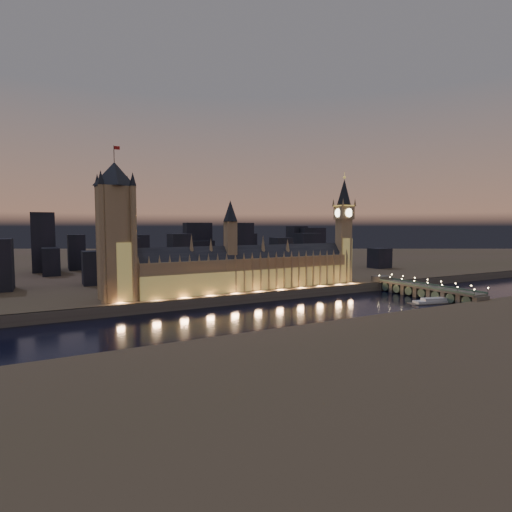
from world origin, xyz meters
name	(u,v)px	position (x,y,z in m)	size (l,w,h in m)	color
ground_plane	(284,311)	(0.00, 0.00, 0.00)	(2000.00, 2000.00, 0.00)	black
north_bank	(141,258)	(0.00, 520.00, 4.00)	(2000.00, 960.00, 8.00)	#4B452B
embankment_wall	(258,298)	(0.00, 41.00, 4.00)	(2000.00, 2.50, 8.00)	#494543
palace_of_westminster	(250,269)	(2.92, 61.75, 26.37)	(202.00, 26.11, 78.00)	#907C57
victoria_tower	(116,225)	(-110.00, 61.92, 65.16)	(31.68, 31.68, 115.43)	#907C57
elizabeth_tower	(344,221)	(108.00, 61.92, 68.97)	(18.00, 18.00, 109.34)	#907C57
westminster_bridge	(421,290)	(144.25, -3.45, 5.99)	(18.19, 113.00, 15.90)	#494543
river_boat	(436,301)	(129.53, -30.96, 1.56)	(48.68, 22.58, 4.50)	#494543
city_backdrop	(208,251)	(32.70, 246.26, 30.51)	(467.60, 215.63, 72.69)	black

